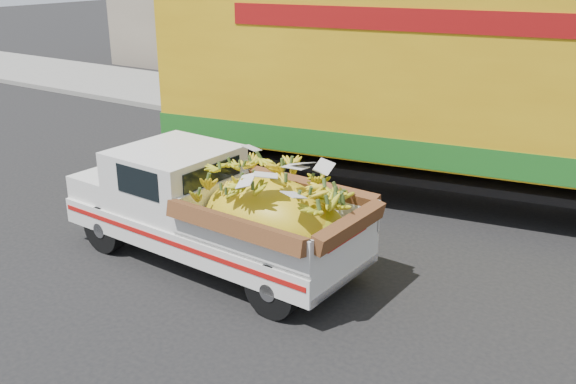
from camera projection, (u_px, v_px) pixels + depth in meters
The scene contains 6 objects.
ground at pixel (317, 273), 9.20m from camera, with size 100.00×100.00×0.00m, color black.
curb at pixel (467, 159), 14.12m from camera, with size 60.00×0.25×0.15m, color gray.
sidewalk at pixel (496, 138), 15.75m from camera, with size 60.00×4.00×0.14m, color gray.
building_left at pixel (335, 7), 23.69m from camera, with size 18.00×6.00×5.00m, color gray.
pickup_truck at pixel (230, 212), 9.08m from camera, with size 4.68×1.87×1.62m.
semi_trailer at pixel (490, 90), 10.95m from camera, with size 12.08×4.50×3.80m.
Camera 1 is at (4.23, -7.07, 4.29)m, focal length 40.00 mm.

